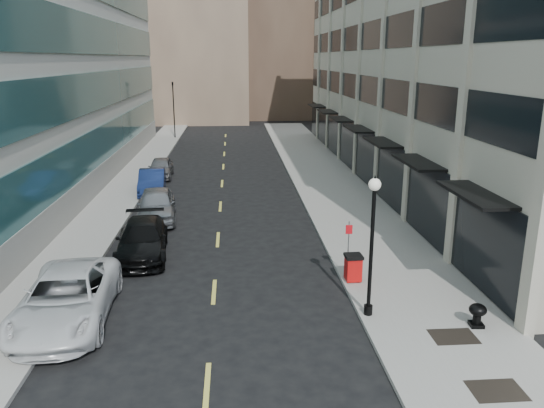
{
  "coord_description": "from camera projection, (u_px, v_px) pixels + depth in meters",
  "views": [
    {
      "loc": [
        0.83,
        -10.6,
        8.57
      ],
      "look_at": [
        2.36,
        10.09,
        2.83
      ],
      "focal_mm": 35.0,
      "sensor_mm": 36.0,
      "label": 1
    }
  ],
  "objects": [
    {
      "name": "sidewalk_right",
      "position": [
        344.0,
        203.0,
        32.15
      ],
      "size": [
        5.0,
        80.0,
        0.15
      ],
      "primitive_type": "cube",
      "color": "gray",
      "rests_on": "ground"
    },
    {
      "name": "sidewalk_left",
      "position": [
        110.0,
        207.0,
        31.16
      ],
      "size": [
        3.0,
        80.0,
        0.15
      ],
      "primitive_type": "cube",
      "color": "gray",
      "rests_on": "ground"
    },
    {
      "name": "building_right",
      "position": [
        461.0,
        52.0,
        37.17
      ],
      "size": [
        15.3,
        46.5,
        18.25
      ],
      "color": "#B4AE98",
      "rests_on": "ground"
    },
    {
      "name": "skyline_tan_near",
      "position": [
        196.0,
        17.0,
        73.77
      ],
      "size": [
        14.0,
        18.0,
        28.0
      ],
      "primitive_type": "cube",
      "color": "#977D62",
      "rests_on": "ground"
    },
    {
      "name": "skyline_tan_far",
      "position": [
        137.0,
        42.0,
        83.47
      ],
      "size": [
        12.0,
        14.0,
        22.0
      ],
      "primitive_type": "cube",
      "color": "#977D62",
      "rests_on": "ground"
    },
    {
      "name": "skyline_stone",
      "position": [
        353.0,
        47.0,
        74.48
      ],
      "size": [
        10.0,
        14.0,
        20.0
      ],
      "primitive_type": "cube",
      "color": "#B4AE98",
      "rests_on": "ground"
    },
    {
      "name": "grate_mid",
      "position": [
        497.0,
        391.0,
        13.88
      ],
      "size": [
        1.4,
        1.0,
        0.01
      ],
      "primitive_type": "cube",
      "color": "black",
      "rests_on": "sidewalk_right"
    },
    {
      "name": "grate_far",
      "position": [
        454.0,
        336.0,
        16.57
      ],
      "size": [
        1.4,
        1.0,
        0.01
      ],
      "primitive_type": "cube",
      "color": "black",
      "rests_on": "sidewalk_right"
    },
    {
      "name": "road_centerline",
      "position": [
        219.0,
        221.0,
        28.75
      ],
      "size": [
        0.15,
        68.2,
        0.01
      ],
      "color": "#D8CC4C",
      "rests_on": "ground"
    },
    {
      "name": "traffic_signal",
      "position": [
        173.0,
        85.0,
        56.64
      ],
      "size": [
        0.66,
        0.66,
        6.98
      ],
      "color": "black",
      "rests_on": "ground"
    },
    {
      "name": "car_white_van",
      "position": [
        67.0,
        298.0,
        17.61
      ],
      "size": [
        3.13,
        6.26,
        1.7
      ],
      "primitive_type": "imported",
      "rotation": [
        0.0,
        0.0,
        0.05
      ],
      "color": "silver",
      "rests_on": "ground"
    },
    {
      "name": "car_black_pickup",
      "position": [
        142.0,
        239.0,
        23.57
      ],
      "size": [
        2.61,
        5.46,
        1.54
      ],
      "primitive_type": "imported",
      "rotation": [
        0.0,
        0.0,
        0.09
      ],
      "color": "black",
      "rests_on": "ground"
    },
    {
      "name": "car_silver_sedan",
      "position": [
        157.0,
        205.0,
        28.83
      ],
      "size": [
        2.53,
        5.2,
        1.71
      ],
      "primitive_type": "imported",
      "rotation": [
        0.0,
        0.0,
        0.1
      ],
      "color": "gray",
      "rests_on": "ground"
    },
    {
      "name": "car_blue_sedan",
      "position": [
        152.0,
        182.0,
        34.59
      ],
      "size": [
        2.03,
        4.76,
        1.53
      ],
      "primitive_type": "imported",
      "rotation": [
        0.0,
        0.0,
        0.09
      ],
      "color": "navy",
      "rests_on": "ground"
    },
    {
      "name": "car_grey_sedan",
      "position": [
        161.0,
        168.0,
        39.2
      ],
      "size": [
        1.83,
        4.28,
        1.44
      ],
      "primitive_type": "imported",
      "rotation": [
        0.0,
        0.0,
        0.03
      ],
      "color": "slate",
      "rests_on": "ground"
    },
    {
      "name": "trash_bin",
      "position": [
        353.0,
        267.0,
        20.58
      ],
      "size": [
        0.68,
        0.76,
        1.07
      ],
      "rotation": [
        0.0,
        0.0,
        0.04
      ],
      "color": "red",
      "rests_on": "sidewalk_right"
    },
    {
      "name": "lamppost",
      "position": [
        372.0,
        235.0,
        17.27
      ],
      "size": [
        0.4,
        0.4,
        4.85
      ],
      "color": "black",
      "rests_on": "sidewalk_right"
    },
    {
      "name": "sign_post",
      "position": [
        349.0,
        241.0,
        20.86
      ],
      "size": [
        0.27,
        0.06,
        2.26
      ],
      "rotation": [
        0.0,
        0.0,
        -0.06
      ],
      "color": "slate",
      "rests_on": "sidewalk_right"
    },
    {
      "name": "urn_planter",
      "position": [
        477.0,
        313.0,
        17.09
      ],
      "size": [
        0.57,
        0.57,
        0.78
      ],
      "rotation": [
        0.0,
        0.0,
        -0.09
      ],
      "color": "black",
      "rests_on": "sidewalk_right"
    }
  ]
}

